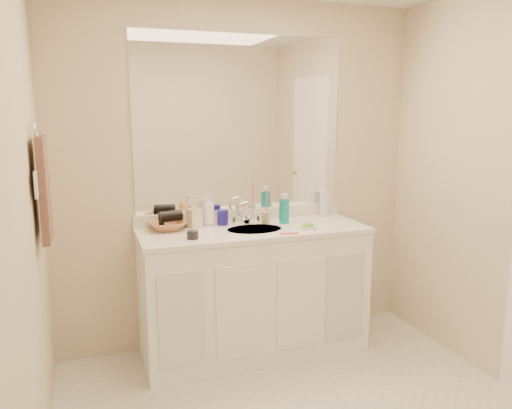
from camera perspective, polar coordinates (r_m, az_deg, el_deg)
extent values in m
cube|color=beige|center=(3.53, -1.76, 3.32)|extent=(2.60, 0.02, 2.40)
cube|color=beige|center=(2.10, -25.51, -2.87)|extent=(0.02, 2.60, 2.40)
cube|color=white|center=(3.46, -0.28, -10.07)|extent=(1.50, 0.55, 0.85)
cube|color=white|center=(3.33, -0.29, -2.98)|extent=(1.52, 0.57, 0.03)
cube|color=silver|center=(3.56, -1.66, -1.18)|extent=(1.52, 0.03, 0.08)
cylinder|color=#BCB2A4|center=(3.31, -0.17, -3.00)|extent=(0.37, 0.37, 0.02)
cylinder|color=silver|center=(3.46, -1.16, -1.26)|extent=(0.02, 0.02, 0.11)
cube|color=white|center=(3.49, -1.76, 9.18)|extent=(1.48, 0.01, 1.20)
cylinder|color=navy|center=(3.42, -3.83, -1.49)|extent=(0.09, 0.09, 0.10)
cylinder|color=#C1B288|center=(3.47, 1.11, -1.49)|extent=(0.07, 0.07, 0.08)
cylinder|color=#FE4299|center=(3.45, 1.27, 0.30)|extent=(0.01, 0.04, 0.21)
cylinder|color=#0C9493|center=(3.47, 3.24, -0.77)|extent=(0.09, 0.09, 0.17)
cylinder|color=silver|center=(3.72, 7.79, -0.08)|extent=(0.06, 0.06, 0.16)
cube|color=silver|center=(3.34, 5.95, -2.61)|extent=(0.13, 0.11, 0.01)
cube|color=#6CD935|center=(3.34, 5.96, -2.32)|extent=(0.08, 0.07, 0.02)
cube|color=#DD4717|center=(3.18, 3.83, -3.33)|extent=(0.12, 0.04, 0.01)
cylinder|color=black|center=(3.08, -7.26, -3.46)|extent=(0.09, 0.09, 0.05)
imported|color=white|center=(3.41, -5.41, -0.64)|extent=(0.10, 0.10, 0.21)
imported|color=beige|center=(3.36, -7.09, -1.03)|extent=(0.11, 0.11, 0.19)
imported|color=#F0BE5D|center=(3.42, -8.20, -1.13)|extent=(0.13, 0.13, 0.16)
imported|color=#AB6C45|center=(3.33, -10.05, -2.36)|extent=(0.25, 0.25, 0.06)
cylinder|color=black|center=(3.32, -9.74, -1.33)|extent=(0.16, 0.10, 0.07)
torus|color=silver|center=(2.82, -23.90, 7.69)|extent=(0.01, 0.11, 0.11)
cube|color=#4D3329|center=(2.84, -23.04, 1.69)|extent=(0.04, 0.32, 0.55)
cube|color=silver|center=(2.64, -23.84, 2.09)|extent=(0.01, 0.08, 0.13)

